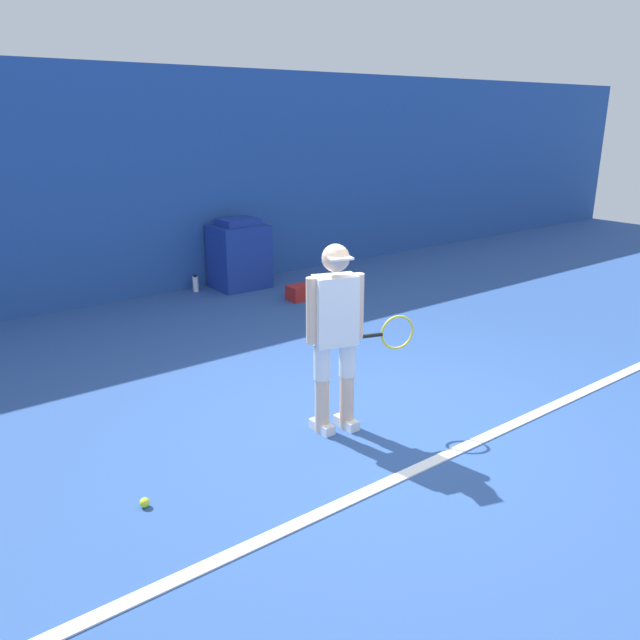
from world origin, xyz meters
The scene contains 8 objects.
ground_plane centered at (0.00, 0.00, 0.00)m, with size 24.00×24.00×0.00m, color #2D5193.
back_wall centered at (0.00, 5.16, 1.59)m, with size 24.00×0.10×3.19m.
court_baseline centered at (0.00, -0.62, 0.01)m, with size 21.60×0.10×0.01m.
tennis_player centered at (-0.31, 0.26, 0.88)m, with size 0.91×0.38×1.58m.
tennis_ball centered at (-2.03, 0.17, 0.03)m, with size 0.07×0.07×0.07m.
covered_chair centered at (1.37, 4.73, 0.50)m, with size 0.79×0.66×1.06m.
equipment_bag centered at (1.97, 3.60, 0.11)m, with size 0.88×0.27×0.21m.
water_bottle centered at (0.70, 4.91, 0.12)m, with size 0.09×0.09×0.25m.
Camera 1 is at (-3.27, -3.43, 2.52)m, focal length 35.00 mm.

